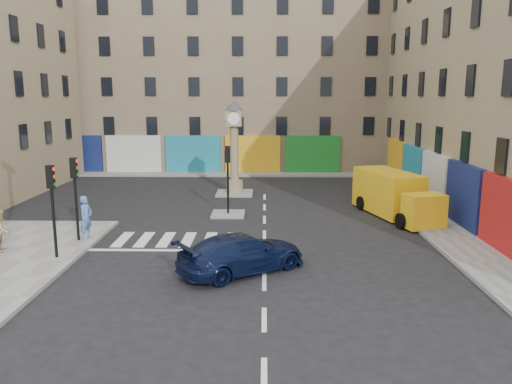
{
  "coord_description": "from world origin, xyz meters",
  "views": [
    {
      "loc": [
        -0.0,
        -18.71,
        6.51
      ],
      "look_at": [
        -0.4,
        4.44,
        2.0
      ],
      "focal_mm": 35.0,
      "sensor_mm": 36.0,
      "label": 1
    }
  ],
  "objects_px": {
    "traffic_light_left_near": "(52,196)",
    "pedestrian_blue": "(86,217)",
    "navy_sedan": "(242,253)",
    "yellow_van": "(394,195)",
    "traffic_light_island": "(228,169)",
    "pedestrian_tan": "(1,230)",
    "clock_pillar": "(234,141)",
    "traffic_light_left_far": "(75,186)"
  },
  "relations": [
    {
      "from": "traffic_light_left_far",
      "to": "pedestrian_tan",
      "type": "bearing_deg",
      "value": -148.95
    },
    {
      "from": "traffic_light_left_far",
      "to": "yellow_van",
      "type": "xyz_separation_m",
      "value": [
        15.32,
        5.35,
        -1.44
      ]
    },
    {
      "from": "traffic_light_left_near",
      "to": "pedestrian_blue",
      "type": "bearing_deg",
      "value": 83.56
    },
    {
      "from": "traffic_light_island",
      "to": "pedestrian_blue",
      "type": "distance_m",
      "value": 8.04
    },
    {
      "from": "clock_pillar",
      "to": "pedestrian_blue",
      "type": "bearing_deg",
      "value": -118.31
    },
    {
      "from": "traffic_light_left_far",
      "to": "clock_pillar",
      "type": "relative_size",
      "value": 0.61
    },
    {
      "from": "navy_sedan",
      "to": "yellow_van",
      "type": "bearing_deg",
      "value": -76.66
    },
    {
      "from": "pedestrian_blue",
      "to": "traffic_light_left_far",
      "type": "bearing_deg",
      "value": 147.43
    },
    {
      "from": "pedestrian_blue",
      "to": "pedestrian_tan",
      "type": "distance_m",
      "value": 3.42
    },
    {
      "from": "traffic_light_left_far",
      "to": "navy_sedan",
      "type": "height_order",
      "value": "traffic_light_left_far"
    },
    {
      "from": "traffic_light_left_near",
      "to": "clock_pillar",
      "type": "height_order",
      "value": "clock_pillar"
    },
    {
      "from": "traffic_light_island",
      "to": "pedestrian_tan",
      "type": "relative_size",
      "value": 2.13
    },
    {
      "from": "navy_sedan",
      "to": "yellow_van",
      "type": "height_order",
      "value": "yellow_van"
    },
    {
      "from": "navy_sedan",
      "to": "traffic_light_left_near",
      "type": "bearing_deg",
      "value": 46.14
    },
    {
      "from": "traffic_light_left_far",
      "to": "pedestrian_tan",
      "type": "relative_size",
      "value": 2.13
    },
    {
      "from": "navy_sedan",
      "to": "pedestrian_tan",
      "type": "height_order",
      "value": "pedestrian_tan"
    },
    {
      "from": "yellow_van",
      "to": "pedestrian_blue",
      "type": "bearing_deg",
      "value": -176.88
    },
    {
      "from": "yellow_van",
      "to": "navy_sedan",
      "type": "bearing_deg",
      "value": -147.06
    },
    {
      "from": "navy_sedan",
      "to": "yellow_van",
      "type": "relative_size",
      "value": 0.73
    },
    {
      "from": "pedestrian_blue",
      "to": "pedestrian_tan",
      "type": "relative_size",
      "value": 1.12
    },
    {
      "from": "traffic_light_left_far",
      "to": "traffic_light_left_near",
      "type": "bearing_deg",
      "value": -90.0
    },
    {
      "from": "clock_pillar",
      "to": "pedestrian_blue",
      "type": "height_order",
      "value": "clock_pillar"
    },
    {
      "from": "traffic_light_island",
      "to": "yellow_van",
      "type": "relative_size",
      "value": 0.54
    },
    {
      "from": "traffic_light_left_near",
      "to": "clock_pillar",
      "type": "relative_size",
      "value": 0.61
    },
    {
      "from": "clock_pillar",
      "to": "navy_sedan",
      "type": "height_order",
      "value": "clock_pillar"
    },
    {
      "from": "clock_pillar",
      "to": "traffic_light_left_near",
      "type": "bearing_deg",
      "value": -114.55
    },
    {
      "from": "navy_sedan",
      "to": "pedestrian_blue",
      "type": "xyz_separation_m",
      "value": [
        -7.17,
        3.79,
        0.4
      ]
    },
    {
      "from": "traffic_light_left_far",
      "to": "navy_sedan",
      "type": "bearing_deg",
      "value": -25.34
    },
    {
      "from": "traffic_light_left_far",
      "to": "navy_sedan",
      "type": "xyz_separation_m",
      "value": [
        7.47,
        -3.54,
        -1.9
      ]
    },
    {
      "from": "navy_sedan",
      "to": "pedestrian_tan",
      "type": "xyz_separation_m",
      "value": [
        -10.06,
        1.98,
        0.29
      ]
    },
    {
      "from": "yellow_van",
      "to": "pedestrian_tan",
      "type": "distance_m",
      "value": 19.2
    },
    {
      "from": "pedestrian_blue",
      "to": "traffic_light_island",
      "type": "bearing_deg",
      "value": -32.67
    },
    {
      "from": "clock_pillar",
      "to": "pedestrian_tan",
      "type": "distance_m",
      "value": 15.91
    },
    {
      "from": "clock_pillar",
      "to": "navy_sedan",
      "type": "distance_m",
      "value": 15.24
    },
    {
      "from": "traffic_light_left_near",
      "to": "navy_sedan",
      "type": "xyz_separation_m",
      "value": [
        7.47,
        -1.14,
        -1.9
      ]
    },
    {
      "from": "traffic_light_left_near",
      "to": "pedestrian_blue",
      "type": "height_order",
      "value": "traffic_light_left_near"
    },
    {
      "from": "clock_pillar",
      "to": "pedestrian_tan",
      "type": "xyz_separation_m",
      "value": [
        -8.89,
        -12.95,
        -2.53
      ]
    },
    {
      "from": "traffic_light_left_far",
      "to": "traffic_light_island",
      "type": "xyz_separation_m",
      "value": [
        6.3,
        5.4,
        -0.03
      ]
    },
    {
      "from": "clock_pillar",
      "to": "yellow_van",
      "type": "xyz_separation_m",
      "value": [
        9.02,
        -6.04,
        -2.37
      ]
    },
    {
      "from": "yellow_van",
      "to": "pedestrian_blue",
      "type": "distance_m",
      "value": 15.86
    },
    {
      "from": "traffic_light_left_near",
      "to": "pedestrian_blue",
      "type": "distance_m",
      "value": 3.06
    },
    {
      "from": "traffic_light_island",
      "to": "clock_pillar",
      "type": "distance_m",
      "value": 6.07
    }
  ]
}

